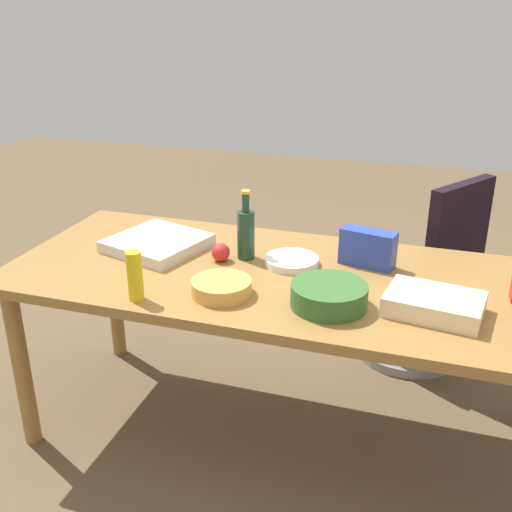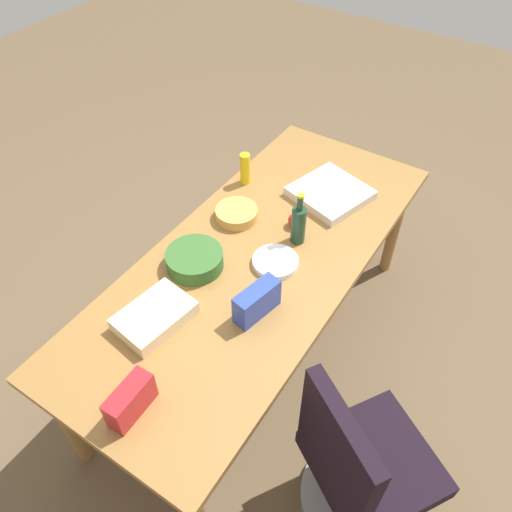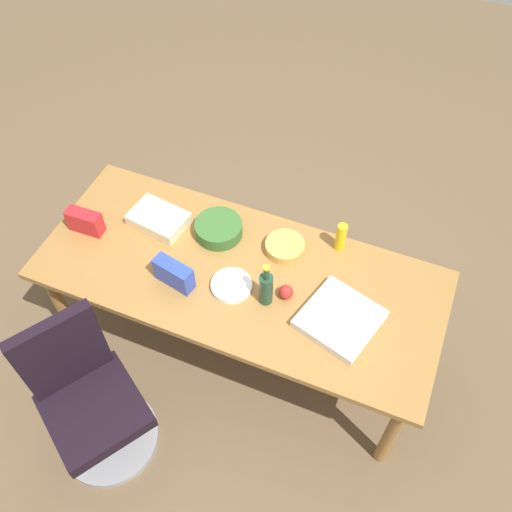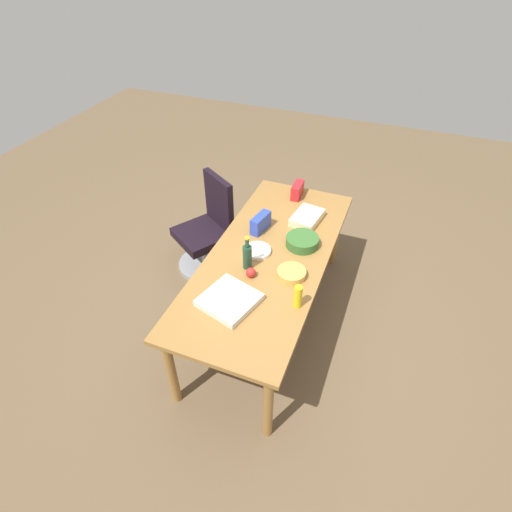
{
  "view_description": "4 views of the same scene",
  "coord_description": "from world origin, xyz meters",
  "px_view_note": "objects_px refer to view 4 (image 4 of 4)",
  "views": [
    {
      "loc": [
        -0.56,
        2.1,
        1.78
      ],
      "look_at": [
        0.1,
        0.05,
        0.86
      ],
      "focal_mm": 42.67,
      "sensor_mm": 36.0,
      "label": 1
    },
    {
      "loc": [
        -1.44,
        -0.93,
        2.54
      ],
      "look_at": [
        -0.03,
        -0.01,
        0.81
      ],
      "focal_mm": 35.57,
      "sensor_mm": 36.0,
      "label": 2
    },
    {
      "loc": [
        0.76,
        -1.61,
        3.25
      ],
      "look_at": [
        0.06,
        0.1,
        0.84
      ],
      "focal_mm": 39.39,
      "sensor_mm": 36.0,
      "label": 3
    },
    {
      "loc": [
        2.38,
        0.82,
        2.91
      ],
      "look_at": [
        0.14,
        -0.06,
        0.86
      ],
      "focal_mm": 28.58,
      "sensor_mm": 36.0,
      "label": 4
    }
  ],
  "objects_px": {
    "sheet_cake": "(307,218)",
    "pizza_box": "(229,300)",
    "paper_plate_stack": "(257,251)",
    "chip_bag_red": "(297,190)",
    "wine_bottle": "(247,256)",
    "chip_bowl": "(291,273)",
    "conference_table": "(269,262)",
    "chip_bag_blue": "(261,223)",
    "office_chair": "(208,236)",
    "mustard_bottle": "(298,297)",
    "apple_red": "(251,273)",
    "salad_bowl": "(302,241)"
  },
  "relations": [
    {
      "from": "pizza_box",
      "to": "wine_bottle",
      "type": "relative_size",
      "value": 1.23
    },
    {
      "from": "apple_red",
      "to": "pizza_box",
      "type": "xyz_separation_m",
      "value": [
        0.31,
        -0.04,
        -0.01
      ]
    },
    {
      "from": "chip_bowl",
      "to": "chip_bag_red",
      "type": "height_order",
      "value": "chip_bag_red"
    },
    {
      "from": "pizza_box",
      "to": "chip_bag_red",
      "type": "distance_m",
      "value": 1.52
    },
    {
      "from": "sheet_cake",
      "to": "pizza_box",
      "type": "height_order",
      "value": "sheet_cake"
    },
    {
      "from": "pizza_box",
      "to": "chip_bag_red",
      "type": "height_order",
      "value": "chip_bag_red"
    },
    {
      "from": "conference_table",
      "to": "salad_bowl",
      "type": "bearing_deg",
      "value": 135.49
    },
    {
      "from": "office_chair",
      "to": "chip_bag_red",
      "type": "height_order",
      "value": "office_chair"
    },
    {
      "from": "sheet_cake",
      "to": "chip_bag_red",
      "type": "bearing_deg",
      "value": -150.64
    },
    {
      "from": "mustard_bottle",
      "to": "pizza_box",
      "type": "relative_size",
      "value": 0.51
    },
    {
      "from": "conference_table",
      "to": "wine_bottle",
      "type": "height_order",
      "value": "wine_bottle"
    },
    {
      "from": "chip_bowl",
      "to": "wine_bottle",
      "type": "distance_m",
      "value": 0.36
    },
    {
      "from": "salad_bowl",
      "to": "apple_red",
      "type": "bearing_deg",
      "value": -27.01
    },
    {
      "from": "mustard_bottle",
      "to": "apple_red",
      "type": "xyz_separation_m",
      "value": [
        -0.16,
        -0.42,
        -0.05
      ]
    },
    {
      "from": "pizza_box",
      "to": "wine_bottle",
      "type": "height_order",
      "value": "wine_bottle"
    },
    {
      "from": "sheet_cake",
      "to": "mustard_bottle",
      "type": "relative_size",
      "value": 1.73
    },
    {
      "from": "apple_red",
      "to": "salad_bowl",
      "type": "xyz_separation_m",
      "value": [
        -0.5,
        0.26,
        0.0
      ]
    },
    {
      "from": "office_chair",
      "to": "apple_red",
      "type": "distance_m",
      "value": 1.21
    },
    {
      "from": "sheet_cake",
      "to": "chip_bag_red",
      "type": "distance_m",
      "value": 0.41
    },
    {
      "from": "sheet_cake",
      "to": "chip_bag_blue",
      "type": "relative_size",
      "value": 1.45
    },
    {
      "from": "sheet_cake",
      "to": "chip_bag_red",
      "type": "relative_size",
      "value": 1.6
    },
    {
      "from": "chip_bowl",
      "to": "office_chair",
      "type": "bearing_deg",
      "value": -122.13
    },
    {
      "from": "office_chair",
      "to": "pizza_box",
      "type": "distance_m",
      "value": 1.4
    },
    {
      "from": "paper_plate_stack",
      "to": "apple_red",
      "type": "distance_m",
      "value": 0.29
    },
    {
      "from": "paper_plate_stack",
      "to": "pizza_box",
      "type": "distance_m",
      "value": 0.59
    },
    {
      "from": "sheet_cake",
      "to": "chip_bag_blue",
      "type": "distance_m",
      "value": 0.44
    },
    {
      "from": "chip_bag_blue",
      "to": "wine_bottle",
      "type": "bearing_deg",
      "value": 9.02
    },
    {
      "from": "chip_bowl",
      "to": "chip_bag_blue",
      "type": "height_order",
      "value": "chip_bag_blue"
    },
    {
      "from": "pizza_box",
      "to": "chip_bowl",
      "type": "bearing_deg",
      "value": 158.28
    },
    {
      "from": "paper_plate_stack",
      "to": "chip_bag_red",
      "type": "height_order",
      "value": "chip_bag_red"
    },
    {
      "from": "paper_plate_stack",
      "to": "chip_bag_blue",
      "type": "relative_size",
      "value": 1.0
    },
    {
      "from": "apple_red",
      "to": "wine_bottle",
      "type": "xyz_separation_m",
      "value": [
        -0.09,
        -0.06,
        0.07
      ]
    },
    {
      "from": "wine_bottle",
      "to": "sheet_cake",
      "type": "bearing_deg",
      "value": 161.31
    },
    {
      "from": "sheet_cake",
      "to": "wine_bottle",
      "type": "height_order",
      "value": "wine_bottle"
    },
    {
      "from": "wine_bottle",
      "to": "mustard_bottle",
      "type": "bearing_deg",
      "value": 62.41
    },
    {
      "from": "sheet_cake",
      "to": "apple_red",
      "type": "relative_size",
      "value": 4.21
    },
    {
      "from": "paper_plate_stack",
      "to": "office_chair",
      "type": "bearing_deg",
      "value": -124.63
    },
    {
      "from": "conference_table",
      "to": "chip_bag_blue",
      "type": "xyz_separation_m",
      "value": [
        -0.29,
        -0.18,
        0.15
      ]
    },
    {
      "from": "conference_table",
      "to": "office_chair",
      "type": "relative_size",
      "value": 2.22
    },
    {
      "from": "wine_bottle",
      "to": "chip_bag_red",
      "type": "bearing_deg",
      "value": 177.01
    },
    {
      "from": "pizza_box",
      "to": "apple_red",
      "type": "bearing_deg",
      "value": -171.31
    },
    {
      "from": "paper_plate_stack",
      "to": "mustard_bottle",
      "type": "distance_m",
      "value": 0.65
    },
    {
      "from": "office_chair",
      "to": "conference_table",
      "type": "bearing_deg",
      "value": 58.86
    },
    {
      "from": "mustard_bottle",
      "to": "wine_bottle",
      "type": "relative_size",
      "value": 0.63
    },
    {
      "from": "paper_plate_stack",
      "to": "wine_bottle",
      "type": "bearing_deg",
      "value": -1.99
    },
    {
      "from": "sheet_cake",
      "to": "pizza_box",
      "type": "distance_m",
      "value": 1.19
    },
    {
      "from": "mustard_bottle",
      "to": "apple_red",
      "type": "distance_m",
      "value": 0.45
    },
    {
      "from": "sheet_cake",
      "to": "chip_bowl",
      "type": "xyz_separation_m",
      "value": [
        0.74,
        0.09,
        -0.01
      ]
    },
    {
      "from": "sheet_cake",
      "to": "pizza_box",
      "type": "relative_size",
      "value": 0.89
    },
    {
      "from": "office_chair",
      "to": "mustard_bottle",
      "type": "relative_size",
      "value": 5.41
    }
  ]
}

